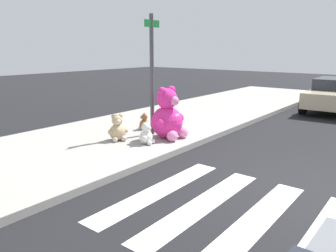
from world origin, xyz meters
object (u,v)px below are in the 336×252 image
plush_white (147,135)px  plush_lavender (174,124)px  plush_pink_large (168,118)px  plush_tan (118,130)px  sign_pole (152,72)px  plush_brown (144,123)px  plush_teal (158,120)px

plush_white → plush_lavender: bearing=10.1°
plush_pink_large → plush_tan: size_ratio=1.99×
sign_pole → plush_white: size_ratio=5.77×
plush_tan → plush_brown: bearing=12.1°
plush_teal → plush_tan: bearing=-174.2°
plush_tan → plush_brown: (1.32, 0.28, -0.08)m
sign_pole → plush_white: 1.78m
plush_lavender → plush_brown: (-0.37, 0.83, -0.01)m
plush_brown → plush_teal: bearing=-10.6°
plush_white → plush_pink_large: bearing=-4.5°
plush_teal → plush_white: 1.91m
sign_pole → plush_tan: size_ratio=4.66×
plush_lavender → plush_tan: bearing=162.0°
plush_lavender → plush_teal: bearing=79.1°
plush_tan → plush_teal: bearing=5.8°
sign_pole → plush_lavender: size_ratio=6.24×
plush_lavender → plush_white: 1.50m
plush_teal → plush_brown: bearing=169.4°
plush_tan → plush_lavender: bearing=-18.0°
plush_brown → plush_white: plush_white is taller
sign_pole → plush_pink_large: 1.29m
sign_pole → plush_lavender: sign_pole is taller
plush_tan → plush_pink_large: bearing=-41.1°
plush_tan → plush_teal: (1.83, 0.19, -0.06)m
plush_pink_large → plush_teal: plush_pink_large is taller
sign_pole → plush_lavender: (0.64, -0.26, -1.49)m
plush_lavender → plush_teal: (0.14, 0.74, 0.01)m
plush_lavender → plush_teal: 0.75m
plush_pink_large → plush_tan: 1.36m
plush_white → plush_brown: bearing=44.7°
plush_pink_large → plush_brown: plush_pink_large is taller
plush_pink_large → plush_white: bearing=175.5°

